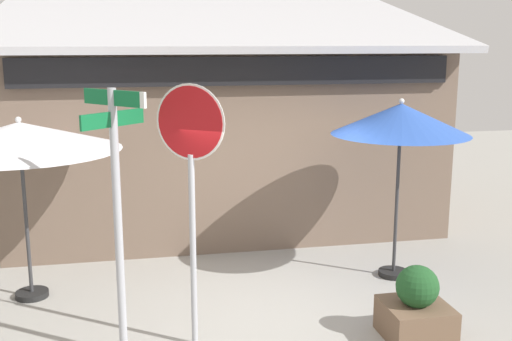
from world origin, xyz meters
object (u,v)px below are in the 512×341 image
Objects in this scene: street_sign_post at (117,198)px; patio_umbrella_ivory_left at (20,138)px; stop_sign at (191,165)px; sidewalk_planter at (416,309)px; patio_umbrella_royal_blue_center at (401,121)px.

street_sign_post is 1.14× the size of patio_umbrella_ivory_left.
stop_sign reaches higher than sidewalk_planter.
patio_umbrella_royal_blue_center reaches higher than patio_umbrella_ivory_left.
stop_sign is 3.12m from sidewalk_planter.
patio_umbrella_royal_blue_center is 2.96× the size of sidewalk_planter.
patio_umbrella_ivory_left is 5.17m from patio_umbrella_royal_blue_center.
street_sign_post is 3.32× the size of sidewalk_planter.
street_sign_post is at bearing 175.67° from sidewalk_planter.
street_sign_post is 2.29m from patio_umbrella_ivory_left.
stop_sign is at bearing 7.61° from street_sign_post.
sidewalk_planter is (4.61, -2.14, -1.84)m from patio_umbrella_ivory_left.
stop_sign is 3.36× the size of sidewalk_planter.
street_sign_post is at bearing -157.30° from patio_umbrella_royal_blue_center.
patio_umbrella_royal_blue_center is (5.16, -0.25, 0.12)m from patio_umbrella_ivory_left.
stop_sign is 2.71m from patio_umbrella_ivory_left.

